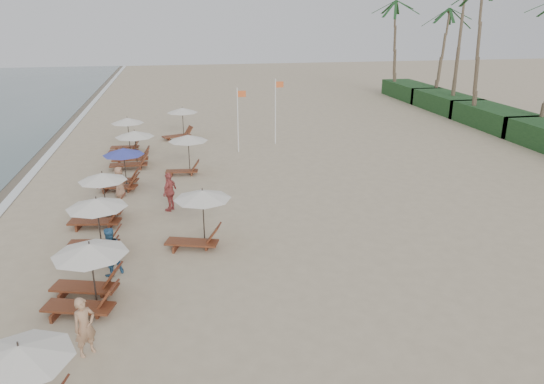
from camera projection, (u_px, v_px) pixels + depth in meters
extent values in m
plane|color=tan|center=(279.00, 298.00, 16.11)|extent=(160.00, 160.00, 0.00)
cube|color=white|center=(1.00, 210.00, 23.38)|extent=(0.50, 140.00, 0.02)
cube|color=#193D1C|center=(494.00, 118.00, 40.11)|extent=(3.20, 8.00, 1.60)
cube|color=#193D1C|center=(446.00, 102.00, 47.05)|extent=(3.20, 8.00, 1.60)
cube|color=#193D1C|center=(410.00, 91.00, 54.00)|extent=(3.20, 8.00, 1.60)
cylinder|color=brown|center=(483.00, 58.00, 39.56)|extent=(0.36, 0.36, 10.60)
cylinder|color=brown|center=(459.00, 49.00, 44.40)|extent=(0.36, 0.36, 11.40)
cylinder|color=brown|center=(437.00, 58.00, 49.77)|extent=(0.36, 0.36, 9.00)
cylinder|color=brown|center=(399.00, 50.00, 54.13)|extent=(0.36, 0.36, 9.80)
cone|color=silver|center=(19.00, 353.00, 10.29)|extent=(2.20, 2.20, 0.35)
cylinder|color=black|center=(93.00, 275.00, 15.53)|extent=(0.05, 0.05, 1.98)
cone|color=silver|center=(90.00, 249.00, 15.23)|extent=(2.31, 2.31, 0.35)
cylinder|color=black|center=(100.00, 228.00, 18.69)|extent=(0.05, 0.05, 2.19)
cone|color=silver|center=(96.00, 203.00, 18.36)|extent=(2.22, 2.22, 0.35)
cylinder|color=black|center=(105.00, 198.00, 21.74)|extent=(0.05, 0.05, 2.16)
cone|color=silver|center=(102.00, 177.00, 21.41)|extent=(2.06, 2.06, 0.35)
cylinder|color=black|center=(125.00, 169.00, 26.09)|extent=(0.05, 0.05, 2.05)
cone|color=#363FA1|center=(123.00, 151.00, 25.78)|extent=(2.13, 2.13, 0.35)
cylinder|color=black|center=(136.00, 149.00, 29.82)|extent=(0.05, 0.05, 2.07)
cone|color=silver|center=(135.00, 134.00, 29.51)|extent=(2.29, 2.29, 0.35)
cylinder|color=black|center=(129.00, 136.00, 32.80)|extent=(0.05, 0.05, 2.22)
cone|color=silver|center=(127.00, 120.00, 32.46)|extent=(2.11, 2.11, 0.35)
cylinder|color=black|center=(204.00, 218.00, 19.66)|extent=(0.05, 0.05, 2.15)
cone|color=silver|center=(202.00, 195.00, 19.33)|extent=(2.24, 2.24, 0.35)
cylinder|color=black|center=(189.00, 155.00, 28.50)|extent=(0.05, 0.05, 2.15)
cone|color=silver|center=(188.00, 138.00, 28.18)|extent=(2.24, 2.24, 0.35)
cylinder|color=black|center=(183.00, 123.00, 36.64)|extent=(0.05, 0.05, 2.15)
cone|color=silver|center=(182.00, 110.00, 36.31)|extent=(2.24, 2.24, 0.35)
imported|color=tan|center=(85.00, 327.00, 13.22)|extent=(0.73, 0.70, 1.69)
imported|color=#316593|center=(110.00, 252.00, 17.31)|extent=(1.08, 1.03, 1.76)
imported|color=#B34B47|center=(170.00, 192.00, 23.06)|extent=(0.91, 1.15, 1.83)
imported|color=#9E7156|center=(119.00, 182.00, 24.87)|extent=(0.60, 0.82, 1.54)
cylinder|color=silver|center=(238.00, 120.00, 32.56)|extent=(0.08, 0.08, 4.20)
cube|color=#D75B28|center=(242.00, 94.00, 32.04)|extent=(0.55, 0.02, 0.40)
cylinder|color=silver|center=(275.00, 112.00, 34.56)|extent=(0.08, 0.08, 4.51)
cube|color=#D75B28|center=(279.00, 84.00, 33.99)|extent=(0.55, 0.02, 0.40)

